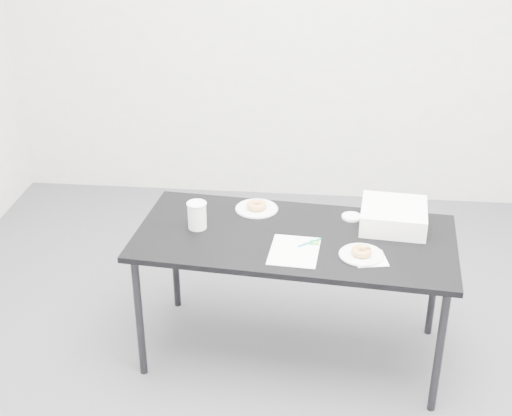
# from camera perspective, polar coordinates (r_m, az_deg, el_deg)

# --- Properties ---
(floor) EXTENTS (4.00, 4.00, 0.00)m
(floor) POSITION_cam_1_polar(r_m,az_deg,el_deg) (3.63, 1.11, -12.64)
(floor) COLOR #4A4A4F
(floor) RESTS_ON ground
(wall_back) EXTENTS (4.00, 0.02, 2.70)m
(wall_back) POSITION_cam_1_polar(r_m,az_deg,el_deg) (4.89, 3.23, 15.55)
(wall_back) COLOR silver
(wall_back) RESTS_ON floor
(table) EXTENTS (1.55, 0.83, 0.68)m
(table) POSITION_cam_1_polar(r_m,az_deg,el_deg) (3.38, 3.10, -2.97)
(table) COLOR black
(table) RESTS_ON floor
(scorecard) EXTENTS (0.24, 0.29, 0.00)m
(scorecard) POSITION_cam_1_polar(r_m,az_deg,el_deg) (3.23, 3.08, -3.45)
(scorecard) COLOR white
(scorecard) RESTS_ON table
(logo_patch) EXTENTS (0.05, 0.05, 0.00)m
(logo_patch) POSITION_cam_1_polar(r_m,az_deg,el_deg) (3.29, 4.68, -2.76)
(logo_patch) COLOR green
(logo_patch) RESTS_ON scorecard
(pen) EXTENTS (0.11, 0.09, 0.01)m
(pen) POSITION_cam_1_polar(r_m,az_deg,el_deg) (3.29, 4.31, -2.77)
(pen) COLOR #0D7F93
(pen) RESTS_ON scorecard
(napkin) EXTENTS (0.16, 0.16, 0.00)m
(napkin) POSITION_cam_1_polar(r_m,az_deg,el_deg) (3.20, 9.12, -4.03)
(napkin) COLOR white
(napkin) RESTS_ON table
(plate_near) EXTENTS (0.20, 0.20, 0.01)m
(plate_near) POSITION_cam_1_polar(r_m,az_deg,el_deg) (3.22, 8.43, -3.72)
(plate_near) COLOR white
(plate_near) RESTS_ON napkin
(donut_near) EXTENTS (0.10, 0.10, 0.03)m
(donut_near) POSITION_cam_1_polar(r_m,az_deg,el_deg) (3.21, 8.45, -3.44)
(donut_near) COLOR #CF8141
(donut_near) RESTS_ON plate_near
(plate_far) EXTENTS (0.21, 0.21, 0.01)m
(plate_far) POSITION_cam_1_polar(r_m,az_deg,el_deg) (3.59, 0.05, -0.06)
(plate_far) COLOR white
(plate_far) RESTS_ON table
(donut_far) EXTENTS (0.11, 0.11, 0.03)m
(donut_far) POSITION_cam_1_polar(r_m,az_deg,el_deg) (3.58, 0.05, 0.22)
(donut_far) COLOR #CF8141
(donut_far) RESTS_ON plate_far
(coffee_cup) EXTENTS (0.09, 0.09, 0.13)m
(coffee_cup) POSITION_cam_1_polar(r_m,az_deg,el_deg) (3.40, -4.74, -0.58)
(coffee_cup) COLOR white
(coffee_cup) RESTS_ON table
(cup_lid) EXTENTS (0.10, 0.10, 0.01)m
(cup_lid) POSITION_cam_1_polar(r_m,az_deg,el_deg) (3.53, 7.65, -0.70)
(cup_lid) COLOR white
(cup_lid) RESTS_ON table
(bakery_box) EXTENTS (0.34, 0.34, 0.10)m
(bakery_box) POSITION_cam_1_polar(r_m,az_deg,el_deg) (3.47, 10.95, -0.63)
(bakery_box) COLOR white
(bakery_box) RESTS_ON table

